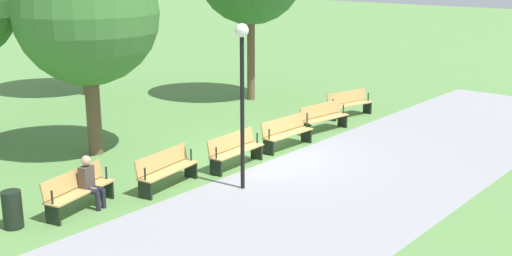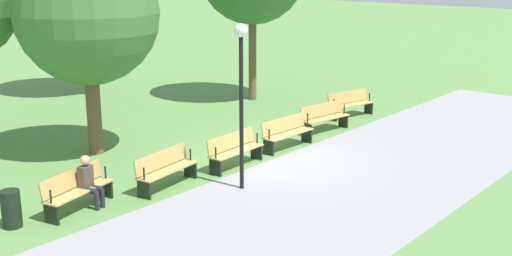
{
  "view_description": "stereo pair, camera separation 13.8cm",
  "coord_description": "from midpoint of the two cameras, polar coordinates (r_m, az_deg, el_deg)",
  "views": [
    {
      "loc": [
        13.17,
        10.67,
        5.38
      ],
      "look_at": [
        0.0,
        -0.31,
        0.8
      ],
      "focal_mm": 44.42,
      "sensor_mm": 36.0,
      "label": 1
    },
    {
      "loc": [
        13.08,
        10.77,
        5.38
      ],
      "look_at": [
        0.0,
        -0.31,
        0.8
      ],
      "focal_mm": 44.42,
      "sensor_mm": 36.0,
      "label": 2
    }
  ],
  "objects": [
    {
      "name": "bench_2",
      "position": [
        18.56,
        2.54,
        -0.38
      ],
      "size": [
        1.87,
        0.56,
        0.89
      ],
      "rotation": [
        0.0,
        0.0,
        -0.05
      ],
      "color": "tan",
      "rests_on": "ground"
    },
    {
      "name": "tree_2",
      "position": [
        18.0,
        -15.21,
        9.89
      ],
      "size": [
        3.93,
        3.93,
        5.94
      ],
      "color": "brown",
      "rests_on": "ground"
    },
    {
      "name": "bench_4",
      "position": [
        15.51,
        -8.33,
        -3.65
      ],
      "size": [
        1.9,
        0.73,
        0.89
      ],
      "rotation": [
        0.0,
        0.0,
        0.14
      ],
      "color": "tan",
      "rests_on": "ground"
    },
    {
      "name": "person_seated",
      "position": [
        14.57,
        -14.98,
        -4.58
      ],
      "size": [
        0.42,
        0.57,
        1.2
      ],
      "rotation": [
        0.0,
        0.0,
        0.24
      ],
      "color": "#4C4238",
      "rests_on": "ground"
    },
    {
      "name": "lamp_post",
      "position": [
        14.72,
        -1.53,
        4.73
      ],
      "size": [
        0.32,
        0.32,
        3.98
      ],
      "color": "black",
      "rests_on": "ground"
    },
    {
      "name": "bench_5",
      "position": [
        14.54,
        -16.01,
        -5.36
      ],
      "size": [
        1.91,
        0.89,
        0.89
      ],
      "rotation": [
        0.0,
        0.0,
        0.24
      ],
      "color": "tan",
      "rests_on": "ground"
    },
    {
      "name": "path_paving",
      "position": [
        16.16,
        8.82,
        -4.67
      ],
      "size": [
        25.58,
        5.41,
        0.01
      ],
      "primitive_type": "cube",
      "color": "#939399",
      "rests_on": "ground"
    },
    {
      "name": "ground_plane",
      "position": [
        17.78,
        0.55,
        -2.66
      ],
      "size": [
        120.0,
        120.0,
        0.0
      ],
      "primitive_type": "plane",
      "color": "#5B8C47"
    },
    {
      "name": "bench_1",
      "position": [
        20.46,
        5.91,
        1.01
      ],
      "size": [
        1.9,
        0.73,
        0.89
      ],
      "rotation": [
        0.0,
        0.0,
        -0.14
      ],
      "color": "tan",
      "rests_on": "ground"
    },
    {
      "name": "bench_3",
      "position": [
        16.88,
        -2.14,
        -1.95
      ],
      "size": [
        1.87,
        0.56,
        0.89
      ],
      "rotation": [
        0.0,
        0.0,
        0.05
      ],
      "color": "tan",
      "rests_on": "ground"
    },
    {
      "name": "bench_0",
      "position": [
        22.51,
        8.2,
        2.22
      ],
      "size": [
        1.91,
        0.89,
        0.89
      ],
      "rotation": [
        0.0,
        0.0,
        -0.24
      ],
      "color": "tan",
      "rests_on": "ground"
    },
    {
      "name": "trash_bin",
      "position": [
        14.07,
        -21.35,
        -6.86
      ],
      "size": [
        0.4,
        0.4,
        0.8
      ],
      "primitive_type": "cylinder",
      "color": "black",
      "rests_on": "ground"
    }
  ]
}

